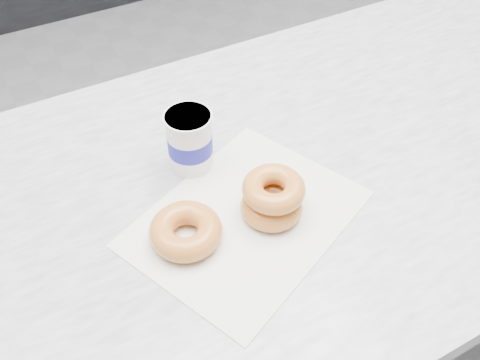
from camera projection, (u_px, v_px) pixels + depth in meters
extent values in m
plane|color=gray|center=(198.00, 236.00, 1.94)|extent=(5.00, 5.00, 0.00)
cube|color=#333335|center=(296.00, 300.00, 1.26)|extent=(3.00, 0.70, 0.86)
cube|color=silver|center=(315.00, 164.00, 0.94)|extent=(3.06, 0.76, 0.04)
cube|color=silver|center=(246.00, 218.00, 0.82)|extent=(0.42, 0.37, 0.00)
torus|color=orange|center=(186.00, 231.00, 0.78)|extent=(0.12, 0.12, 0.04)
torus|color=orange|center=(271.00, 206.00, 0.82)|extent=(0.10, 0.10, 0.03)
torus|color=orange|center=(274.00, 189.00, 0.80)|extent=(0.11, 0.11, 0.03)
cylinder|color=white|center=(190.00, 141.00, 0.87)|extent=(0.09, 0.09, 0.11)
cylinder|color=white|center=(188.00, 117.00, 0.83)|extent=(0.08, 0.08, 0.01)
cylinder|color=#1B1D96|center=(190.00, 143.00, 0.87)|extent=(0.10, 0.10, 0.03)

